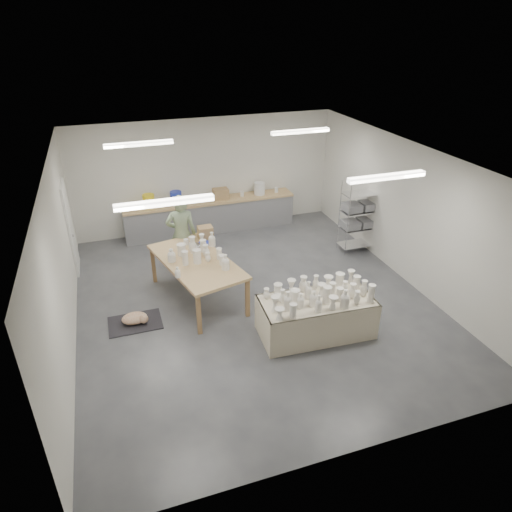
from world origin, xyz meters
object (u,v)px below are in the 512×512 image
object	(u,v)px
drying_table	(316,314)
potter	(182,234)
red_stool	(182,253)
work_table	(198,257)

from	to	relation	value
drying_table	potter	world-z (taller)	potter
drying_table	red_stool	xyz separation A→B (m)	(-1.87, 3.40, -0.10)
work_table	drying_table	bearing A→B (deg)	-62.82
drying_table	red_stool	size ratio (longest dim) A/B	5.04
work_table	potter	bearing A→B (deg)	82.06
drying_table	work_table	bearing A→B (deg)	134.31
red_stool	drying_table	bearing A→B (deg)	-61.19
potter	red_stool	distance (m)	0.67
potter	red_stool	size ratio (longest dim) A/B	4.41
drying_table	work_table	xyz separation A→B (m)	(-1.75, 1.99, 0.48)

